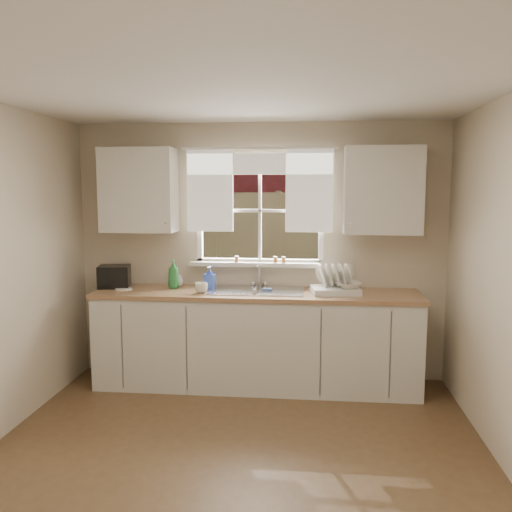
# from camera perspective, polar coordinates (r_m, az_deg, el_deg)

# --- Properties ---
(ground) EXTENTS (4.00, 4.00, 0.00)m
(ground) POSITION_cam_1_polar(r_m,az_deg,el_deg) (3.80, -2.75, -22.37)
(ground) COLOR brown
(ground) RESTS_ON ground
(room_walls) EXTENTS (3.62, 4.02, 2.50)m
(room_walls) POSITION_cam_1_polar(r_m,az_deg,el_deg) (3.30, -3.05, -3.96)
(room_walls) COLOR beige
(room_walls) RESTS_ON ground
(ceiling) EXTENTS (3.60, 4.00, 0.02)m
(ceiling) POSITION_cam_1_polar(r_m,az_deg,el_deg) (3.36, -3.02, 17.88)
(ceiling) COLOR silver
(ceiling) RESTS_ON room_walls
(window) EXTENTS (1.38, 0.16, 1.06)m
(window) POSITION_cam_1_polar(r_m,az_deg,el_deg) (5.31, 0.39, 3.00)
(window) COLOR white
(window) RESTS_ON room_walls
(curtains) EXTENTS (1.50, 0.03, 0.81)m
(curtains) POSITION_cam_1_polar(r_m,az_deg,el_deg) (5.24, 0.34, 7.85)
(curtains) COLOR white
(curtains) RESTS_ON room_walls
(base_cabinets) EXTENTS (3.00, 0.62, 0.87)m
(base_cabinets) POSITION_cam_1_polar(r_m,az_deg,el_deg) (5.18, 0.03, -8.94)
(base_cabinets) COLOR silver
(base_cabinets) RESTS_ON ground
(countertop) EXTENTS (3.04, 0.65, 0.04)m
(countertop) POSITION_cam_1_polar(r_m,az_deg,el_deg) (5.07, 0.03, -4.00)
(countertop) COLOR #9D744E
(countertop) RESTS_ON base_cabinets
(upper_cabinet_left) EXTENTS (0.70, 0.33, 0.80)m
(upper_cabinet_left) POSITION_cam_1_polar(r_m,az_deg,el_deg) (5.35, -12.23, 6.78)
(upper_cabinet_left) COLOR silver
(upper_cabinet_left) RESTS_ON room_walls
(upper_cabinet_right) EXTENTS (0.70, 0.33, 0.80)m
(upper_cabinet_right) POSITION_cam_1_polar(r_m,az_deg,el_deg) (5.13, 13.18, 6.74)
(upper_cabinet_right) COLOR silver
(upper_cabinet_right) RESTS_ON room_walls
(wall_outlet) EXTENTS (0.08, 0.01, 0.12)m
(wall_outlet) POSITION_cam_1_polar(r_m,az_deg,el_deg) (5.33, 9.84, -1.48)
(wall_outlet) COLOR beige
(wall_outlet) RESTS_ON room_walls
(sill_jars) EXTENTS (0.50, 0.04, 0.06)m
(sill_jars) POSITION_cam_1_polar(r_m,az_deg,el_deg) (5.27, 0.97, -0.37)
(sill_jars) COLOR brown
(sill_jars) RESTS_ON window
(backyard) EXTENTS (20.00, 10.00, 6.13)m
(backyard) POSITION_cam_1_polar(r_m,az_deg,el_deg) (11.79, 6.38, 14.92)
(backyard) COLOR #335421
(backyard) RESTS_ON ground
(sink) EXTENTS (0.88, 0.52, 0.40)m
(sink) POSITION_cam_1_polar(r_m,az_deg,el_deg) (5.11, 0.07, -4.50)
(sink) COLOR #B7B7BC
(sink) RESTS_ON countertop
(dish_rack) EXTENTS (0.48, 0.39, 0.30)m
(dish_rack) POSITION_cam_1_polar(r_m,az_deg,el_deg) (5.04, 8.29, -2.99)
(dish_rack) COLOR silver
(dish_rack) RESTS_ON countertop
(bowl) EXTENTS (0.28, 0.28, 0.06)m
(bowl) POSITION_cam_1_polar(r_m,az_deg,el_deg) (5.00, 9.71, -3.03)
(bowl) COLOR white
(bowl) RESTS_ON dish_rack
(soap_bottle_a) EXTENTS (0.12, 0.12, 0.28)m
(soap_bottle_a) POSITION_cam_1_polar(r_m,az_deg,el_deg) (5.28, -8.68, -1.88)
(soap_bottle_a) COLOR #297E3D
(soap_bottle_a) RESTS_ON countertop
(soap_bottle_b) EXTENTS (0.11, 0.11, 0.22)m
(soap_bottle_b) POSITION_cam_1_polar(r_m,az_deg,el_deg) (5.21, -4.90, -2.29)
(soap_bottle_b) COLOR blue
(soap_bottle_b) RESTS_ON countertop
(soap_bottle_c) EXTENTS (0.18, 0.18, 0.18)m
(soap_bottle_c) POSITION_cam_1_polar(r_m,az_deg,el_deg) (5.34, -8.42, -2.33)
(soap_bottle_c) COLOR beige
(soap_bottle_c) RESTS_ON countertop
(saucer) EXTENTS (0.16, 0.16, 0.01)m
(saucer) POSITION_cam_1_polar(r_m,az_deg,el_deg) (5.32, -13.75, -3.38)
(saucer) COLOR white
(saucer) RESTS_ON countertop
(cup) EXTENTS (0.13, 0.13, 0.10)m
(cup) POSITION_cam_1_polar(r_m,az_deg,el_deg) (5.02, -5.79, -3.35)
(cup) COLOR silver
(cup) RESTS_ON countertop
(black_appliance) EXTENTS (0.34, 0.31, 0.21)m
(black_appliance) POSITION_cam_1_polar(r_m,az_deg,el_deg) (5.45, -14.69, -2.09)
(black_appliance) COLOR black
(black_appliance) RESTS_ON countertop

